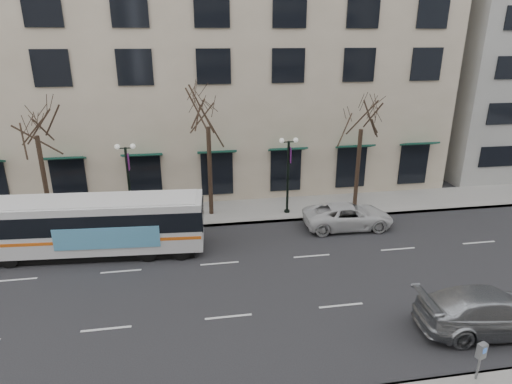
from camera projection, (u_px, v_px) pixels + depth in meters
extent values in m
plane|color=black|center=(224.00, 287.00, 20.28)|extent=(160.00, 160.00, 0.00)
cube|color=gray|center=(284.00, 209.00, 29.36)|extent=(80.00, 4.00, 0.15)
cube|color=tan|center=(173.00, 26.00, 35.34)|extent=(40.00, 20.00, 24.00)
cylinder|color=black|center=(45.00, 182.00, 25.94)|extent=(0.28, 0.28, 5.74)
cylinder|color=black|center=(210.00, 173.00, 27.42)|extent=(0.28, 0.28, 5.95)
cylinder|color=black|center=(358.00, 169.00, 29.02)|extent=(0.28, 0.28, 5.46)
cylinder|color=black|center=(129.00, 187.00, 26.27)|extent=(0.16, 0.16, 5.00)
cylinder|color=black|center=(133.00, 222.00, 27.07)|extent=(0.36, 0.36, 0.30)
cube|color=black|center=(125.00, 148.00, 25.43)|extent=(0.90, 0.06, 0.06)
sphere|color=silver|center=(117.00, 147.00, 25.33)|extent=(0.32, 0.32, 0.32)
sphere|color=silver|center=(133.00, 146.00, 25.47)|extent=(0.32, 0.32, 0.32)
cube|color=#641C69|center=(129.00, 162.00, 25.74)|extent=(0.04, 0.45, 1.00)
cylinder|color=black|center=(288.00, 179.00, 27.78)|extent=(0.16, 0.16, 5.00)
cylinder|color=black|center=(287.00, 212.00, 28.59)|extent=(0.36, 0.36, 0.30)
cube|color=black|center=(289.00, 142.00, 26.95)|extent=(0.90, 0.06, 0.06)
sphere|color=silver|center=(282.00, 141.00, 26.84)|extent=(0.32, 0.32, 0.32)
sphere|color=silver|center=(296.00, 140.00, 26.98)|extent=(0.32, 0.32, 0.32)
cube|color=#641C69|center=(290.00, 155.00, 27.25)|extent=(0.04, 0.45, 1.00)
cube|color=silver|center=(93.00, 224.00, 22.85)|extent=(11.79, 3.30, 2.67)
cube|color=black|center=(97.00, 249.00, 23.37)|extent=(10.84, 2.93, 0.44)
cube|color=black|center=(98.00, 217.00, 22.74)|extent=(11.33, 3.31, 1.07)
cube|color=orange|center=(94.00, 232.00, 23.01)|extent=(11.67, 3.32, 0.17)
cube|color=#56A5D1|center=(107.00, 238.00, 21.82)|extent=(5.33, 0.42, 1.16)
cube|color=silver|center=(90.00, 200.00, 22.38)|extent=(11.19, 3.01, 0.08)
cylinder|color=black|center=(9.00, 259.00, 21.89)|extent=(0.99, 0.34, 0.97)
cylinder|color=black|center=(27.00, 239.00, 23.97)|extent=(0.99, 0.34, 0.97)
cylinder|color=black|center=(148.00, 253.00, 22.51)|extent=(0.99, 0.34, 0.97)
cylinder|color=black|center=(153.00, 234.00, 24.59)|extent=(0.99, 0.34, 0.97)
cylinder|color=black|center=(181.00, 251.00, 22.66)|extent=(0.99, 0.34, 0.97)
cylinder|color=black|center=(184.00, 233.00, 24.75)|extent=(0.99, 0.34, 0.97)
imported|color=#9C9FA3|center=(491.00, 311.00, 17.09)|extent=(6.15, 2.88, 1.74)
imported|color=silver|center=(348.00, 216.00, 26.44)|extent=(5.58, 2.70, 1.53)
cylinder|color=gray|center=(478.00, 367.00, 14.50)|extent=(0.09, 0.09, 1.01)
cube|color=gray|center=(482.00, 351.00, 14.27)|extent=(0.36, 0.28, 0.56)
cube|color=blue|center=(483.00, 351.00, 14.15)|extent=(0.16, 0.07, 0.20)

